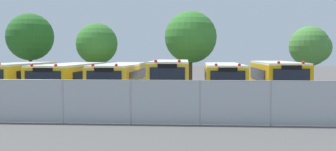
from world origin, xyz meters
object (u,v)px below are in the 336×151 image
Objects in this scene: school_bus_0 at (19,79)px; traffic_cone at (54,114)px; tree_3 at (311,47)px; school_bus_1 at (71,79)px; school_bus_3 at (171,78)px; tree_1 at (98,45)px; school_bus_2 at (120,79)px; tree_0 at (30,37)px; school_bus_4 at (223,79)px; tree_2 at (190,37)px; school_bus_5 at (276,79)px.

traffic_cone is (5.73, -9.24, -1.08)m from school_bus_0.
school_bus_1 is at bearing -152.29° from tree_3.
school_bus_3 is 1.91× the size of tree_3.
tree_1 is at bearing -110.30° from school_bus_0.
school_bus_2 is 1.57× the size of tree_0.
traffic_cone is at bearing 101.47° from school_bus_1.
school_bus_4 is at bearing -179.75° from school_bus_0.
tree_0 is 15.42m from tree_2.
tree_3 reaches higher than school_bus_2.
school_bus_4 is at bearing -4.37° from school_bus_5.
tree_1 is at bearing -89.23° from school_bus_1.
tree_0 is at bearing 179.58° from tree_2.
school_bus_3 is 19.34× the size of traffic_cone.
tree_2 is 21.54m from traffic_cone.
tree_3 is at bearing -141.06° from school_bus_3.
school_bus_4 is at bearing 178.84° from school_bus_2.
tree_2 is at bearing 73.71° from traffic_cone.
school_bus_0 is at bearing 0.98° from school_bus_5.
tree_3 is (8.57, 10.04, 2.40)m from school_bus_4.
school_bus_0 reaches higher than traffic_cone.
school_bus_1 is (3.58, 0.30, -0.02)m from school_bus_0.
school_bus_5 is 17.65× the size of traffic_cone.
school_bus_1 is 2.04× the size of tree_3.
traffic_cone is (9.51, -20.36, -4.46)m from tree_0.
school_bus_0 reaches higher than school_bus_2.
school_bus_0 is 0.94× the size of school_bus_4.
tree_0 is (-14.34, 11.14, 3.29)m from school_bus_3.
school_bus_4 is at bearing 48.69° from traffic_cone.
school_bus_2 is 1.86× the size of tree_1.
school_bus_0 is 10.57m from school_bus_3.
school_bus_0 is 0.95× the size of school_bus_5.
tree_0 is 26.49m from tree_3.
tree_2 is (1.08, 11.02, 3.20)m from school_bus_3.
tree_2 reaches higher than school_bus_5.
school_bus_4 is 14.34m from tree_1.
school_bus_1 is 1.17× the size of school_bus_5.
tree_2 is (4.59, 10.65, 3.32)m from school_bus_2.
school_bus_5 is at bearing 177.15° from school_bus_2.
school_bus_0 is 3.59m from school_bus_1.
school_bus_2 is at bearing -44.83° from tree_0.
school_bus_1 is 1.15× the size of school_bus_4.
school_bus_3 is 10.48m from traffic_cone.
traffic_cone is (-16.96, -19.58, -3.46)m from tree_3.
tree_0 reaches higher than tree_1.
school_bus_3 reaches higher than traffic_cone.
tree_2 is (11.65, 11.00, 3.30)m from school_bus_0.
school_bus_1 is 1.63× the size of tree_0.
school_bus_1 is 9.84m from traffic_cone.
tree_0 reaches higher than school_bus_1.
school_bus_5 is 1.40× the size of tree_0.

